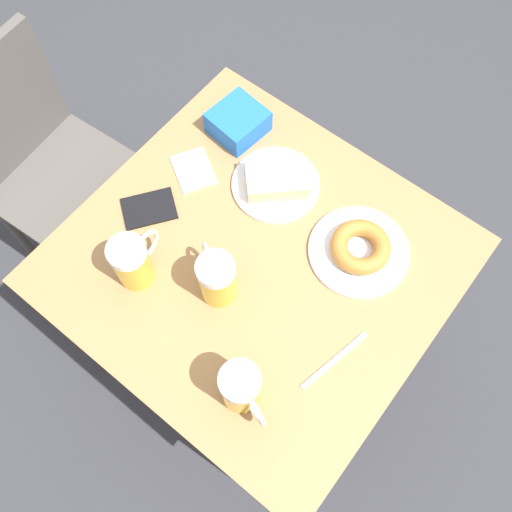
% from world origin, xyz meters
% --- Properties ---
extents(ground_plane, '(8.00, 8.00, 0.00)m').
position_xyz_m(ground_plane, '(0.00, 0.00, 0.00)').
color(ground_plane, '#333338').
extents(table, '(0.80, 0.85, 0.72)m').
position_xyz_m(table, '(0.00, 0.00, 0.65)').
color(table, '#997044').
rests_on(table, ground_plane).
extents(chair, '(0.43, 0.43, 0.84)m').
position_xyz_m(chair, '(-0.07, 0.77, 0.51)').
color(chair, '#514C47').
rests_on(chair, ground_plane).
extents(plate_with_cake, '(0.22, 0.22, 0.05)m').
position_xyz_m(plate_with_cake, '(0.19, 0.09, 0.74)').
color(plate_with_cake, silver).
rests_on(plate_with_cake, table).
extents(plate_with_donut, '(0.24, 0.24, 0.05)m').
position_xyz_m(plate_with_donut, '(0.16, -0.18, 0.74)').
color(plate_with_donut, silver).
rests_on(plate_with_donut, table).
extents(beer_mug_left, '(0.13, 0.08, 0.14)m').
position_xyz_m(beer_mug_left, '(-0.19, 0.19, 0.79)').
color(beer_mug_left, gold).
rests_on(beer_mug_left, table).
extents(beer_mug_center, '(0.09, 0.12, 0.14)m').
position_xyz_m(beer_mug_center, '(-0.11, 0.02, 0.79)').
color(beer_mug_center, gold).
rests_on(beer_mug_center, table).
extents(beer_mug_right, '(0.08, 0.13, 0.14)m').
position_xyz_m(beer_mug_right, '(-0.26, -0.17, 0.79)').
color(beer_mug_right, gold).
rests_on(beer_mug_right, table).
extents(napkin_folded, '(0.13, 0.14, 0.00)m').
position_xyz_m(napkin_folded, '(0.09, 0.27, 0.73)').
color(napkin_folded, white).
rests_on(napkin_folded, table).
extents(fork, '(0.18, 0.05, 0.00)m').
position_xyz_m(fork, '(-0.08, -0.28, 0.73)').
color(fork, silver).
rests_on(fork, table).
extents(passport_near_edge, '(0.15, 0.15, 0.01)m').
position_xyz_m(passport_near_edge, '(-0.06, 0.29, 0.73)').
color(passport_near_edge, black).
rests_on(passport_near_edge, table).
extents(blue_pouch, '(0.14, 0.13, 0.07)m').
position_xyz_m(blue_pouch, '(0.26, 0.26, 0.76)').
color(blue_pouch, blue).
rests_on(blue_pouch, table).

